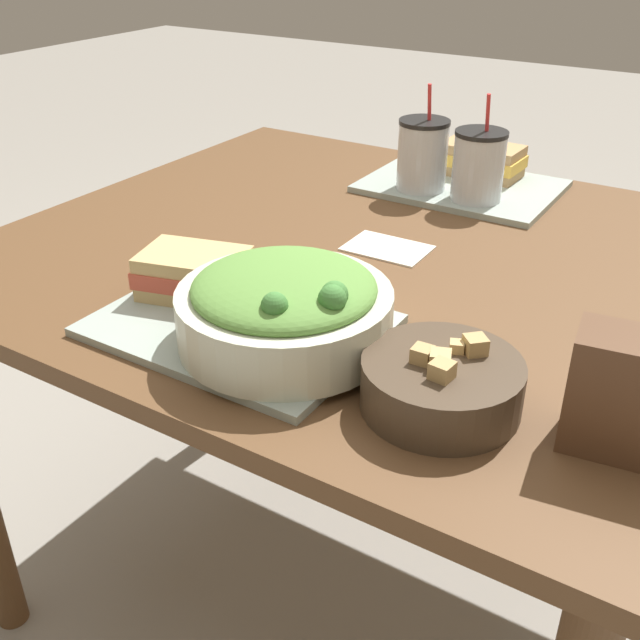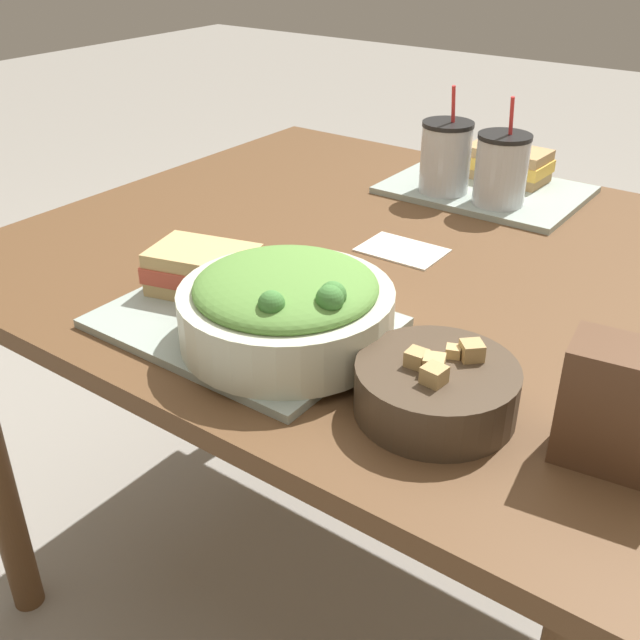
{
  "view_description": "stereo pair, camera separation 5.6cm",
  "coord_description": "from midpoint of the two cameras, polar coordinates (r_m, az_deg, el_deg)",
  "views": [
    {
      "loc": [
        0.56,
        -1.02,
        1.28
      ],
      "look_at": [
        0.13,
        -0.34,
        0.83
      ],
      "focal_mm": 42.0,
      "sensor_mm": 36.0,
      "label": 1
    },
    {
      "loc": [
        0.6,
        -0.98,
        1.28
      ],
      "look_at": [
        0.13,
        -0.34,
        0.83
      ],
      "focal_mm": 42.0,
      "sensor_mm": 36.0,
      "label": 2
    }
  ],
  "objects": [
    {
      "name": "ground_plane",
      "position": [
        1.72,
        4.22,
        -18.72
      ],
      "size": [
        12.0,
        12.0,
        0.0
      ],
      "primitive_type": "plane",
      "color": "gray"
    },
    {
      "name": "dining_table",
      "position": [
        1.3,
        5.28,
        1.46
      ],
      "size": [
        1.17,
        1.06,
        0.77
      ],
      "color": "brown",
      "rests_on": "ground_plane"
    },
    {
      "name": "tray_near",
      "position": [
        1.01,
        -4.22,
        -0.24
      ],
      "size": [
        0.37,
        0.28,
        0.01
      ],
      "color": "#99A89E",
      "rests_on": "dining_table"
    },
    {
      "name": "tray_far",
      "position": [
        1.54,
        13.51,
        9.62
      ],
      "size": [
        0.37,
        0.28,
        0.01
      ],
      "color": "#99A89E",
      "rests_on": "dining_table"
    },
    {
      "name": "salad_bowl",
      "position": [
        0.94,
        -0.85,
        1.08
      ],
      "size": [
        0.27,
        0.27,
        0.11
      ],
      "color": "beige",
      "rests_on": "tray_near"
    },
    {
      "name": "soup_bowl",
      "position": [
        0.85,
        10.71,
        -5.09
      ],
      "size": [
        0.18,
        0.18,
        0.08
      ],
      "color": "#473828",
      "rests_on": "dining_table"
    },
    {
      "name": "sandwich_near",
      "position": [
        1.08,
        -7.39,
        3.78
      ],
      "size": [
        0.17,
        0.14,
        0.06
      ],
      "rotation": [
        0.0,
        0.0,
        0.26
      ],
      "color": "tan",
      "rests_on": "tray_near"
    },
    {
      "name": "baguette_near",
      "position": [
        1.05,
        0.71,
        3.15
      ],
      "size": [
        0.13,
        0.08,
        0.06
      ],
      "rotation": [
        0.0,
        0.0,
        1.41
      ],
      "color": "tan",
      "rests_on": "tray_near"
    },
    {
      "name": "sandwich_far",
      "position": [
        1.59,
        15.05,
        11.43
      ],
      "size": [
        0.17,
        0.1,
        0.06
      ],
      "rotation": [
        0.0,
        0.0,
        -0.04
      ],
      "color": "tan",
      "rests_on": "tray_far"
    },
    {
      "name": "baguette_far",
      "position": [
        1.63,
        14.8,
        11.8
      ],
      "size": [
        0.1,
        0.07,
        0.06
      ],
      "rotation": [
        0.0,
        0.0,
        1.7
      ],
      "color": "tan",
      "rests_on": "tray_far"
    },
    {
      "name": "drink_cup_dark",
      "position": [
        1.48,
        10.62,
        11.94
      ],
      "size": [
        0.1,
        0.1,
        0.2
      ],
      "color": "silver",
      "rests_on": "tray_far"
    },
    {
      "name": "drink_cup_red",
      "position": [
        1.44,
        14.73,
        10.88
      ],
      "size": [
        0.1,
        0.1,
        0.2
      ],
      "color": "silver",
      "rests_on": "tray_far"
    },
    {
      "name": "chip_bag",
      "position": [
        0.81,
        24.01,
        -6.18
      ],
      "size": [
        0.13,
        0.09,
        0.13
      ],
      "rotation": [
        0.0,
        0.0,
        0.14
      ],
      "color": "brown",
      "rests_on": "dining_table"
    },
    {
      "name": "napkin_folded",
      "position": [
        1.25,
        7.55,
        5.27
      ],
      "size": [
        0.14,
        0.1,
        0.0
      ],
      "color": "silver",
      "rests_on": "dining_table"
    }
  ]
}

